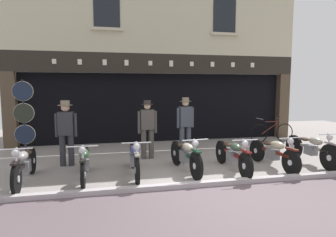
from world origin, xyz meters
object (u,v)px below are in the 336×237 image
Objects in this scene: motorcycle_center at (186,155)px; salesman_right at (185,123)px; advert_board_near at (225,93)px; tyre_sign_pole at (24,114)px; motorcycle_far_right at (311,148)px; salesman_left at (66,129)px; motorcycle_right at (273,152)px; motorcycle_center_left at (135,158)px; shopkeeper_center at (147,127)px; leaning_bicycle at (272,132)px; motorcycle_far_left at (24,164)px; motorcycle_left at (85,162)px; motorcycle_center_right at (233,154)px.

salesman_right is at bearing -110.87° from motorcycle_center.
tyre_sign_pole is at bearing -164.07° from advert_board_near.
motorcycle_far_right is at bearing 174.15° from motorcycle_center.
salesman_left is 0.98× the size of salesman_right.
motorcycle_center is 1.02× the size of motorcycle_right.
advert_board_near is at bearing -132.59° from motorcycle_center_left.
shopkeeper_center reaches higher than motorcycle_far_right.
advert_board_near is at bearing 51.71° from leaning_bicycle.
motorcycle_center_left is 1.17× the size of salesman_right.
advert_board_near is (0.54, 4.38, 1.43)m from motorcycle_right.
motorcycle_center is at bearing -8.70° from motorcycle_right.
motorcycle_far_left is at bearing 28.07° from shopkeeper_center.
motorcycle_left is at bearing 115.76° from leaning_bicycle.
motorcycle_center_right is 2.12× the size of advert_board_near.
advert_board_near is 2.36m from leaning_bicycle.
shopkeeper_center reaches higher than motorcycle_center_left.
tyre_sign_pole is (-7.69, 2.27, 0.88)m from motorcycle_far_right.
motorcycle_far_left is at bearing -0.02° from motorcycle_far_right.
motorcycle_right is 4.64m from advert_board_near.
advert_board_near is (1.68, 4.41, 1.42)m from motorcycle_center_right.
motorcycle_far_left is 1.57m from salesman_left.
motorcycle_far_left is 7.14m from motorcycle_far_right.
leaning_bicycle is at bearing 5.69° from tyre_sign_pole.
motorcycle_center_left is 3.81m from tyre_sign_pole.
motorcycle_far_left is at bearing -146.34° from advert_board_near.
salesman_right is at bearing -168.18° from salesman_left.
leaning_bicycle is at bearing -161.39° from salesman_left.
salesman_right reaches higher than salesman_left.
shopkeeper_center is (-4.23, 1.57, 0.50)m from motorcycle_far_right.
leaning_bicycle is (5.55, 3.11, -0.05)m from motorcycle_center_left.
shopkeeper_center is 3.55m from tyre_sign_pole.
motorcycle_center_right is at bearing 2.89° from motorcycle_far_right.
motorcycle_left is 2.38m from shopkeeper_center.
salesman_right is at bearing -49.75° from motorcycle_right.
salesman_left is (-2.91, 1.22, 0.55)m from motorcycle_center.
advert_board_near is (-0.66, 4.28, 1.40)m from motorcycle_far_right.
motorcycle_left is (1.25, -0.02, -0.01)m from motorcycle_far_left.
motorcycle_far_left reaches higher than motorcycle_left.
advert_board_near is at bearing -102.37° from motorcycle_right.
salesman_left is at bearing -121.09° from motorcycle_far_left.
motorcycle_center reaches higher than motorcycle_far_left.
tyre_sign_pole reaches higher than salesman_left.
motorcycle_left is 1.16× the size of shopkeeper_center.
tyre_sign_pole reaches higher than motorcycle_far_right.
salesman_right is 4.13m from leaning_bicycle.
motorcycle_right is at bearing -20.10° from tyre_sign_pole.
motorcycle_center_right is at bearing -4.07° from motorcycle_right.
motorcycle_center_right is 1.16× the size of leaning_bicycle.
motorcycle_right is at bearing 126.46° from salesman_right.
tyre_sign_pole reaches higher than motorcycle_center_right.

